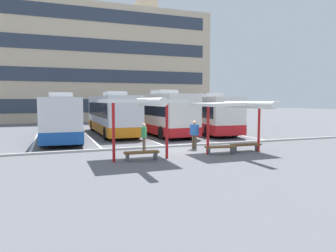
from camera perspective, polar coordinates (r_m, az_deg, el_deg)
name	(u,v)px	position (r m, az deg, el deg)	size (l,w,h in m)	color
ground_plane	(175,150)	(18.38, 1.31, -4.42)	(160.00, 160.00, 0.00)	slate
terminal_building	(97,68)	(50.57, -12.84, 10.42)	(31.83, 14.65, 18.78)	#C6B293
coach_bus_0	(62,118)	(24.75, -18.89, 1.41)	(3.00, 11.13, 3.47)	silver
coach_bus_1	(112,115)	(27.10, -10.24, 2.05)	(2.81, 10.68, 3.64)	silver
coach_bus_2	(158,114)	(26.96, -1.83, 2.28)	(3.30, 10.80, 3.77)	silver
coach_bus_3	(204,115)	(28.44, 6.54, 2.10)	(3.37, 10.93, 3.53)	silver
lane_stripe_0	(36,139)	(25.48, -23.13, -2.23)	(0.16, 14.00, 0.01)	white
lane_stripe_1	(90,137)	(25.59, -14.16, -1.96)	(0.16, 14.00, 0.01)	white
lane_stripe_2	(138,135)	(26.32, -5.49, -1.65)	(0.16, 14.00, 0.01)	white
lane_stripe_3	(182,133)	(27.61, 2.54, -1.34)	(0.16, 14.00, 0.01)	white
lane_stripe_4	(221,132)	(29.39, 9.73, -1.03)	(0.16, 14.00, 0.01)	white
waiting_shelter_0	(142,103)	(14.80, -4.72, 4.31)	(3.68, 4.92, 3.04)	red
bench_0	(142,154)	(15.24, -4.89, -5.07)	(1.71, 0.47, 0.45)	brown
waiting_shelter_1	(237,105)	(17.29, 12.62, 3.76)	(4.27, 4.67, 2.88)	red
bench_1	(220,148)	(17.19, 9.59, -4.00)	(1.74, 0.64, 0.45)	brown
bench_2	(246,146)	(18.33, 14.13, -3.52)	(1.82, 0.50, 0.45)	brown
platform_kerb	(168,146)	(19.47, 0.01, -3.73)	(44.00, 0.24, 0.12)	#ADADA8
waiting_passenger_0	(194,133)	(18.55, 4.87, -1.23)	(0.43, 0.54, 1.72)	brown
waiting_passenger_1	(144,135)	(18.04, -4.44, -1.68)	(0.42, 0.51, 1.60)	brown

